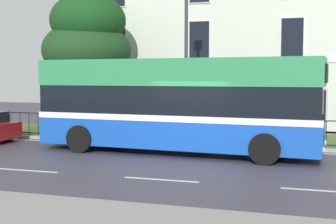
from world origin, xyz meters
TOP-DOWN VIEW (x-y plane):
  - ground_plane at (0.00, 0.86)m, footprint 60.00×56.00m
  - georgian_townhouse at (0.59, 13.87)m, footprint 18.06×9.02m
  - iron_verge_railing at (0.59, 4.40)m, footprint 19.12×0.04m
  - evergreen_tree at (-6.38, 6.91)m, footprint 5.00×5.00m
  - single_decker_bus at (-0.74, 2.39)m, footprint 9.86×3.07m
  - street_lamp_post at (-1.16, 5.10)m, footprint 0.36×0.24m

SIDE VIEW (x-z plane):
  - ground_plane at x=0.00m, z-range -0.11..0.07m
  - iron_verge_railing at x=0.59m, z-range 0.14..1.11m
  - single_decker_bus at x=-0.74m, z-range 0.08..3.32m
  - evergreen_tree at x=-6.38m, z-range -0.38..6.21m
  - street_lamp_post at x=-1.16m, z-range 0.61..7.14m
  - georgian_townhouse at x=0.59m, z-range 0.15..10.80m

